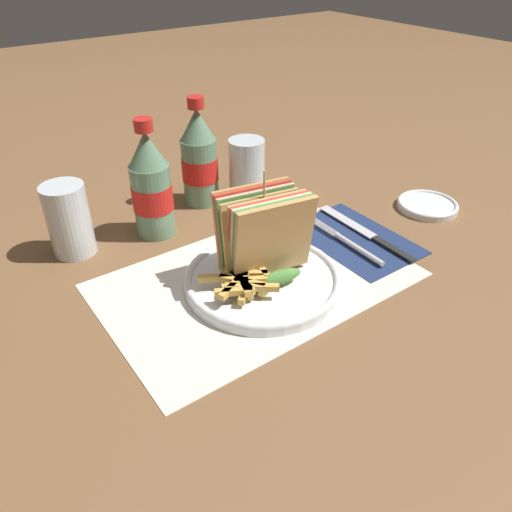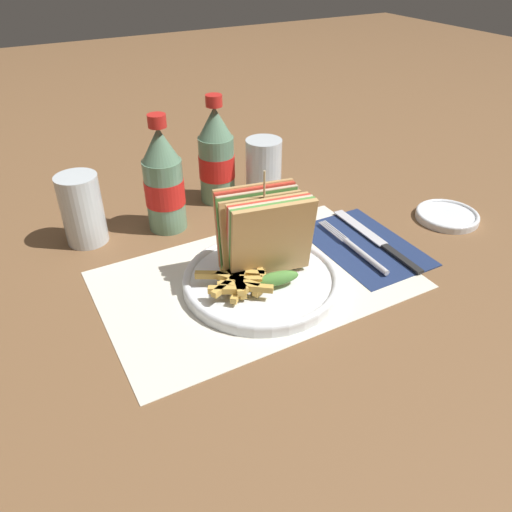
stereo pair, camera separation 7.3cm
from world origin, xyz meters
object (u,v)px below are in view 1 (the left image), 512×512
Objects in this scene: club_sandwich at (264,235)px; glass_far at (69,220)px; side_saucer at (427,205)px; glass_near at (247,170)px; knife at (366,233)px; plate_main at (264,279)px; coke_bottle_far at (199,160)px; fork at (351,244)px; coke_bottle_near at (151,187)px.

club_sandwich reaches higher than glass_far.
glass_near is at bearing 137.09° from side_saucer.
side_saucer is at bearing -0.19° from club_sandwich.
club_sandwich is at bearing -179.36° from knife.
coke_bottle_far reaches higher than plate_main.
coke_bottle_far reaches higher than fork.
coke_bottle_far reaches higher than side_saucer.
club_sandwich is at bearing 175.45° from fork.
coke_bottle_near reaches higher than club_sandwich.
fork is at bearing -175.73° from side_saucer.
fork is 0.88× the size of coke_bottle_far.
club_sandwich is 1.42× the size of side_saucer.
plate_main is 1.15× the size of coke_bottle_near.
club_sandwich is 0.23m from knife.
plate_main is 1.47× the size of club_sandwich.
club_sandwich is at bearing 54.23° from plate_main.
plate_main is at bearing -119.78° from glass_near.
coke_bottle_far is (0.05, 0.27, 0.01)m from club_sandwich.
fork is 0.26m from glass_near.
plate_main is 0.23m from knife.
plate_main is at bearing -125.77° from club_sandwich.
side_saucer is at bearing 1.76° from plate_main.
glass_near is at bearing -26.31° from coke_bottle_far.
club_sandwich is at bearing -119.41° from glass_near.
glass_near is 0.35m from side_saucer.
coke_bottle_near is at bearing 143.97° from knife.
fork is 0.22m from side_saucer.
coke_bottle_near is 0.20m from glass_near.
fork is 0.34m from coke_bottle_near.
club_sandwich is 0.27m from glass_near.
knife is 0.26m from glass_near.
coke_bottle_far reaches higher than knife.
plate_main is 0.25m from coke_bottle_near.
coke_bottle_near is at bearing 104.93° from plate_main.
glass_near is (0.13, 0.23, -0.02)m from club_sandwich.
side_saucer is at bearing -39.54° from coke_bottle_far.
glass_far is 1.06× the size of side_saucer.
fork is 0.81× the size of knife.
glass_far is (-0.37, 0.26, 0.05)m from fork.
glass_near reaches higher than plate_main.
glass_far is (-0.26, -0.03, -0.03)m from coke_bottle_far.
plate_main is at bearing -75.07° from coke_bottle_near.
fork is at bearing -5.97° from club_sandwich.
glass_near is at bearing 60.59° from club_sandwich.
glass_near is (0.08, -0.04, -0.03)m from coke_bottle_far.
side_saucer is (0.59, -0.24, -0.05)m from glass_far.
side_saucer is (0.45, -0.22, -0.08)m from coke_bottle_near.
coke_bottle_far is 0.43m from side_saucer.
glass_far is at bearing -172.79° from coke_bottle_far.
coke_bottle_far reaches higher than glass_near.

